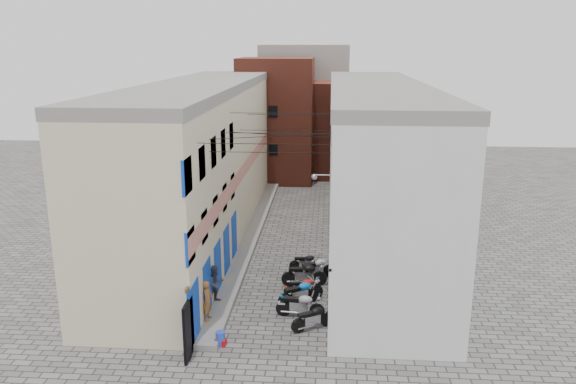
% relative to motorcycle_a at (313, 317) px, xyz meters
% --- Properties ---
extents(ground, '(90.00, 90.00, 0.00)m').
position_rel_motorcycle_a_xyz_m(ground, '(-1.90, -2.01, -0.55)').
color(ground, '#575552').
rests_on(ground, ground).
extents(plinth, '(0.90, 26.00, 0.25)m').
position_rel_motorcycle_a_xyz_m(plinth, '(-3.95, 10.99, -0.43)').
color(plinth, gray).
rests_on(plinth, ground).
extents(building_left, '(5.10, 27.00, 9.00)m').
position_rel_motorcycle_a_xyz_m(building_left, '(-6.88, 10.94, 3.95)').
color(building_left, beige).
rests_on(building_left, ground).
extents(building_right, '(5.94, 26.00, 9.00)m').
position_rel_motorcycle_a_xyz_m(building_right, '(3.10, 10.99, 3.96)').
color(building_right, silver).
rests_on(building_right, ground).
extents(building_far_brick_left, '(6.00, 6.00, 10.00)m').
position_rel_motorcycle_a_xyz_m(building_far_brick_left, '(-3.90, 25.99, 4.45)').
color(building_far_brick_left, maroon).
rests_on(building_far_brick_left, ground).
extents(building_far_brick_right, '(5.00, 6.00, 8.00)m').
position_rel_motorcycle_a_xyz_m(building_far_brick_right, '(1.10, 27.99, 3.45)').
color(building_far_brick_right, maroon).
rests_on(building_far_brick_right, ground).
extents(building_far_concrete, '(8.00, 5.00, 11.00)m').
position_rel_motorcycle_a_xyz_m(building_far_concrete, '(-1.90, 31.99, 4.95)').
color(building_far_concrete, gray).
rests_on(building_far_concrete, ground).
extents(far_shopfront, '(2.00, 0.30, 2.40)m').
position_rel_motorcycle_a_xyz_m(far_shopfront, '(-1.90, 23.19, 0.65)').
color(far_shopfront, black).
rests_on(far_shopfront, ground).
extents(overhead_wires, '(5.80, 13.02, 1.32)m').
position_rel_motorcycle_a_xyz_m(overhead_wires, '(-1.90, 5.63, 6.57)').
color(overhead_wires, black).
rests_on(overhead_wires, ground).
extents(motorcycle_a, '(1.94, 1.48, 1.10)m').
position_rel_motorcycle_a_xyz_m(motorcycle_a, '(0.00, 0.00, 0.00)').
color(motorcycle_a, black).
rests_on(motorcycle_a, ground).
extents(motorcycle_b, '(2.12, 0.86, 1.20)m').
position_rel_motorcycle_a_xyz_m(motorcycle_b, '(-0.56, 1.01, 0.05)').
color(motorcycle_b, '#A09FA4').
rests_on(motorcycle_b, ground).
extents(motorcycle_c, '(2.16, 1.65, 1.22)m').
position_rel_motorcycle_a_xyz_m(motorcycle_c, '(-0.62, 2.15, 0.06)').
color(motorcycle_c, blue).
rests_on(motorcycle_c, ground).
extents(motorcycle_d, '(1.84, 0.79, 1.03)m').
position_rel_motorcycle_a_xyz_m(motorcycle_d, '(-0.52, 2.93, -0.03)').
color(motorcycle_d, red).
rests_on(motorcycle_d, ground).
extents(motorcycle_e, '(2.21, 0.90, 1.25)m').
position_rel_motorcycle_a_xyz_m(motorcycle_e, '(-0.54, 4.21, 0.07)').
color(motorcycle_e, black).
rests_on(motorcycle_e, ground).
extents(motorcycle_f, '(2.14, 1.51, 1.20)m').
position_rel_motorcycle_a_xyz_m(motorcycle_f, '(0.00, 4.99, 0.05)').
color(motorcycle_f, '#BBBCC0').
rests_on(motorcycle_f, ground).
extents(motorcycle_g, '(1.76, 0.74, 0.99)m').
position_rel_motorcycle_a_xyz_m(motorcycle_g, '(-0.54, 6.00, -0.06)').
color(motorcycle_g, black).
rests_on(motorcycle_g, ground).
extents(person_a, '(0.46, 0.65, 1.68)m').
position_rel_motorcycle_a_xyz_m(person_a, '(-4.25, 0.04, 0.54)').
color(person_a, brown).
rests_on(person_a, plinth).
extents(person_b, '(1.01, 1.03, 1.67)m').
position_rel_motorcycle_a_xyz_m(person_b, '(-4.24, 1.66, 0.54)').
color(person_b, '#343A4F').
rests_on(person_b, plinth).
extents(water_jug_near, '(0.39, 0.39, 0.48)m').
position_rel_motorcycle_a_xyz_m(water_jug_near, '(-3.44, -1.51, -0.31)').
color(water_jug_near, '#223BAC').
rests_on(water_jug_near, ground).
extents(water_jug_far, '(0.38, 0.38, 0.57)m').
position_rel_motorcycle_a_xyz_m(water_jug_far, '(-3.45, -1.51, -0.27)').
color(water_jug_far, blue).
rests_on(water_jug_far, ground).
extents(red_crate, '(0.46, 0.38, 0.25)m').
position_rel_motorcycle_a_xyz_m(red_crate, '(-3.45, -1.51, -0.42)').
color(red_crate, red).
rests_on(red_crate, ground).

